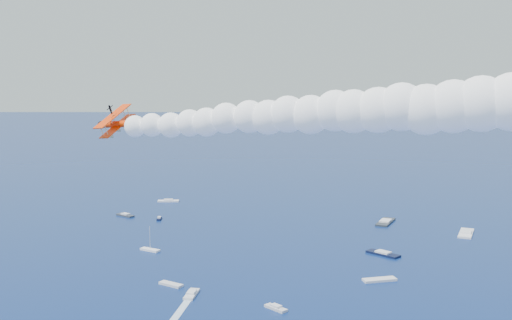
% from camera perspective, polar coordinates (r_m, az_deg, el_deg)
% --- Properties ---
extents(biplane_lead, '(7.86, 9.55, 7.66)m').
position_cam_1_polar(biplane_lead, '(96.41, 10.69, 4.30)').
color(biplane_lead, '#F56505').
extents(biplane_trail, '(7.30, 8.85, 7.10)m').
position_cam_1_polar(biplane_trail, '(85.39, -12.08, 3.13)').
color(biplane_trail, '#FD3805').
extents(smoke_trail_trail, '(73.09, 23.01, 12.79)m').
position_cam_1_polar(smoke_trail_trail, '(69.97, 11.91, 4.41)').
color(smoke_trail_trail, white).
extents(spectator_boats, '(219.15, 169.02, 0.70)m').
position_cam_1_polar(spectator_boats, '(202.57, 11.49, -9.81)').
color(spectator_boats, silver).
rests_on(spectator_boats, ground).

